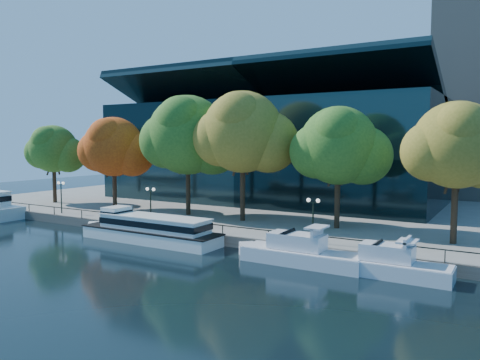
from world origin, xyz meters
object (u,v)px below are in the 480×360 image
Objects in this scene: cruiser_far at (387,263)px; tree_0 at (54,150)px; lamp_1 at (151,197)px; cruiser_near at (297,252)px; tree_4 at (339,147)px; tree_5 at (459,147)px; tour_boat at (147,228)px; lamp_2 at (313,210)px; tree_1 at (114,148)px; lamp_0 at (61,190)px; tree_3 at (244,134)px; tree_2 at (189,137)px.

cruiser_far is 52.62m from tree_0.
cruiser_near is at bearing -11.37° from lamp_1.
tree_4 is 1.01× the size of tree_5.
lamp_2 is at bearing 12.65° from tour_boat.
lamp_2 is (-7.47, 3.77, 3.00)m from cruiser_far.
tree_1 is 30.71m from tree_4.
tree_1 is 32.12m from lamp_2.
tree_1 is at bearing 64.84° from lamp_0.
tree_4 is at bearing 170.41° from tree_5.
lamp_0 is 14.91m from lamp_1.
lamp_0 is (-17.65, 3.68, 2.60)m from tour_boat.
tour_boat is 30.28m from tree_5.
lamp_0 is (-33.65, -8.01, -5.51)m from tree_4.
cruiser_far is 2.36× the size of lamp_0.
tree_0 is (-51.02, 10.18, 7.86)m from cruiser_far.
lamp_0 and lamp_1 have the same top height.
tree_3 is at bearing 16.95° from lamp_0.
tree_2 is 8.10m from tree_3.
tree_0 is at bearing 171.63° from lamp_2.
tree_1 is at bearing -176.90° from tree_4.
lamp_0 is at bearing -115.16° from tree_1.
tree_1 is 3.07× the size of lamp_2.
lamp_2 is at bearing 93.38° from cruiser_near.
tree_4 reaches higher than lamp_1.
lamp_2 is (43.55, -6.41, -4.87)m from tree_0.
tree_1 is (-38.52, 10.13, 8.23)m from cruiser_far.
tree_5 is (30.41, -1.24, -1.05)m from tree_2.
lamp_1 is at bearing -156.86° from tree_4.
lamp_1 is (-26.60, 3.77, 3.00)m from cruiser_far.
tree_3 is 12.61m from lamp_1.
lamp_0 is at bearing -163.05° from tree_3.
tree_5 is (42.11, -0.28, 0.42)m from tree_1.
tree_2 is at bearing 91.70° from lamp_1.
tree_4 is at bearing 3.10° from tree_1.
tree_4 is (-0.61, 11.90, 8.47)m from cruiser_near.
cruiser_near is at bearing -13.24° from tree_0.
tree_0 is 32.37m from tree_3.
lamp_0 is (-2.98, -6.35, -5.23)m from tree_1.
tour_boat is 19.41m from tree_1.
cruiser_far is 23.77m from tree_3.
tree_4 reaches higher than cruiser_near.
cruiser_far is at bearing -26.80° from lamp_2.
tree_2 is 17.72m from lamp_0.
lamp_1 is at bearing -168.62° from tree_5.
lamp_2 reaches higher than cruiser_far.
tree_3 is 22.38m from tree_5.
cruiser_far is 40.67m from tree_1.
tour_boat is 1.15× the size of tree_3.
tour_boat is at bearing -160.44° from tree_5.
lamp_2 is at bearing -8.37° from tree_0.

